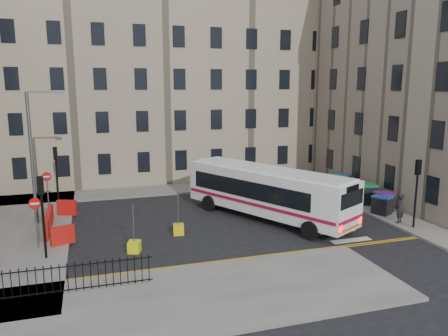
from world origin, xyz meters
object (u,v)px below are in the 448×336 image
bus (267,191)px  wheelie_bin_a (382,205)px  streetlamp (32,156)px  bollard_yellow (134,247)px  wheelie_bin_b (383,201)px  wheelie_bin_e (340,184)px  bollard_chevron (178,229)px  pedestrian (400,208)px  wheelie_bin_c (367,194)px  wheelie_bin_d (354,189)px

bus → wheelie_bin_a: 7.76m
streetlamp → bollard_yellow: streetlamp is taller
streetlamp → wheelie_bin_b: streetlamp is taller
wheelie_bin_e → bollard_chevron: bearing=-176.1°
wheelie_bin_e → pedestrian: (-0.71, -7.80, 0.18)m
wheelie_bin_c → bollard_chevron: size_ratio=2.60×
wheelie_bin_b → wheelie_bin_e: size_ratio=0.80×
bollard_yellow → bollard_chevron: size_ratio=1.00×
wheelie_bin_d → bollard_yellow: bearing=176.2°
wheelie_bin_c → wheelie_bin_d: size_ratio=1.06×
wheelie_bin_a → bollard_yellow: bearing=161.7°
wheelie_bin_b → pedestrian: pedestrian is taller
wheelie_bin_d → bollard_yellow: size_ratio=2.46×
bollard_chevron → streetlamp: bearing=152.5°
wheelie_bin_a → bus: bearing=143.2°
pedestrian → wheelie_bin_e: bearing=-129.3°
bus → wheelie_bin_c: size_ratio=7.52×
streetlamp → wheelie_bin_a: streetlamp is taller
wheelie_bin_e → bollard_yellow: bearing=-173.2°
wheelie_bin_d → wheelie_bin_e: size_ratio=0.92×
bus → wheelie_bin_c: bus is taller
wheelie_bin_c → wheelie_bin_a: bearing=-89.3°
wheelie_bin_b → bollard_chevron: 14.10m
wheelie_bin_d → bollard_chevron: size_ratio=2.46×
wheelie_bin_a → wheelie_bin_c: bearing=52.4°
streetlamp → wheelie_bin_c: size_ratio=5.23×
wheelie_bin_a → wheelie_bin_b: size_ratio=1.09×
wheelie_bin_b → bollard_yellow: (-16.82, -2.23, -0.49)m
wheelie_bin_b → bollard_yellow: size_ratio=2.11×
bus → streetlamp: bearing=140.3°
bollard_yellow → bollard_chevron: same height
bus → wheelie_bin_a: (7.49, -1.69, -1.11)m
wheelie_bin_e → wheelie_bin_c: bearing=-106.0°
wheelie_bin_a → wheelie_bin_e: (0.52, 5.86, 0.12)m
bollard_yellow → pedestrian: bearing=-1.1°
wheelie_bin_d → bollard_chevron: wheelie_bin_d is taller
wheelie_bin_d → pedestrian: pedestrian is taller
streetlamp → wheelie_bin_b: bearing=-10.2°
wheelie_bin_c → wheelie_bin_e: wheelie_bin_c is taller
wheelie_bin_c → pedestrian: 4.48m
wheelie_bin_b → wheelie_bin_c: size_ratio=0.81×
wheelie_bin_d → bollard_yellow: wheelie_bin_d is taller
bus → wheelie_bin_d: size_ratio=7.94×
wheelie_bin_a → wheelie_bin_e: 5.88m
wheelie_bin_d → bollard_yellow: (-17.02, -5.98, -0.50)m
pedestrian → bollard_yellow: size_ratio=3.06×
wheelie_bin_e → pedestrian: bearing=-112.5°
streetlamp → pedestrian: streetlamp is taller
wheelie_bin_c → pedestrian: bearing=-86.0°
bus → bollard_yellow: bearing=172.7°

